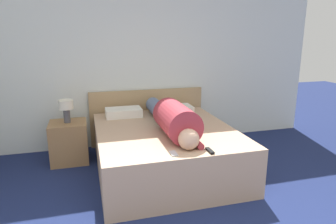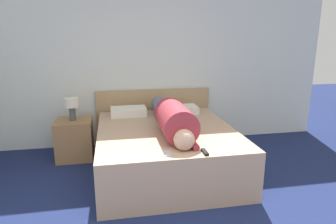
% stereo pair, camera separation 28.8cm
% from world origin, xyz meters
% --- Properties ---
extents(wall_back, '(5.90, 0.06, 2.60)m').
position_xyz_m(wall_back, '(0.00, 3.30, 1.30)').
color(wall_back, silver).
rests_on(wall_back, ground_plane).
extents(bed, '(1.67, 1.94, 0.56)m').
position_xyz_m(bed, '(0.14, 2.16, 0.28)').
color(bed, tan).
rests_on(bed, ground_plane).
extents(headboard, '(1.79, 0.04, 0.87)m').
position_xyz_m(headboard, '(0.14, 3.23, 0.44)').
color(headboard, tan).
rests_on(headboard, ground_plane).
extents(nightstand, '(0.49, 0.46, 0.56)m').
position_xyz_m(nightstand, '(-1.05, 2.79, 0.28)').
color(nightstand, olive).
rests_on(nightstand, ground_plane).
extents(table_lamp, '(0.19, 0.19, 0.31)m').
position_xyz_m(table_lamp, '(-1.05, 2.79, 0.77)').
color(table_lamp, '#4C4C51').
rests_on(table_lamp, nightstand).
extents(person_lying, '(0.38, 1.78, 0.38)m').
position_xyz_m(person_lying, '(0.19, 2.02, 0.73)').
color(person_lying, tan).
rests_on(person_lying, bed).
extents(pillow_near_headboard, '(0.51, 0.32, 0.12)m').
position_xyz_m(pillow_near_headboard, '(-0.28, 2.89, 0.62)').
color(pillow_near_headboard, silver).
rests_on(pillow_near_headboard, bed).
extents(pillow_second, '(0.48, 0.32, 0.10)m').
position_xyz_m(pillow_second, '(0.50, 2.89, 0.62)').
color(pillow_second, silver).
rests_on(pillow_second, bed).
extents(tv_remote, '(0.04, 0.15, 0.02)m').
position_xyz_m(tv_remote, '(0.38, 1.30, 0.58)').
color(tv_remote, black).
rests_on(tv_remote, bed).
extents(cell_phone, '(0.06, 0.13, 0.01)m').
position_xyz_m(cell_phone, '(0.01, 1.34, 0.57)').
color(cell_phone, '#B2B7BC').
rests_on(cell_phone, bed).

